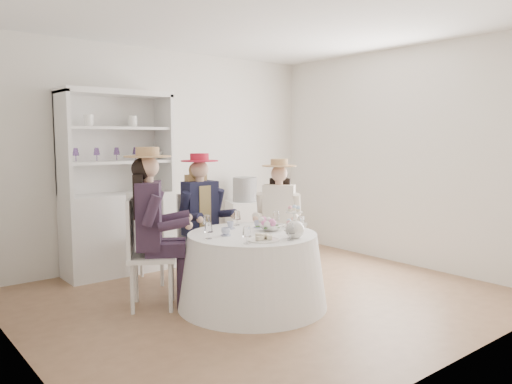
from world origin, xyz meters
TOP-DOWN VIEW (x-y plane):
  - ground at (0.00, 0.00)m, footprint 4.50×4.50m
  - ceiling at (0.00, 0.00)m, footprint 4.50×4.50m
  - wall_back at (0.00, 2.00)m, footprint 4.50×0.00m
  - wall_front at (0.00, -2.00)m, footprint 4.50×0.00m
  - wall_left at (-2.25, 0.00)m, footprint 0.00×4.50m
  - wall_right at (2.25, 0.00)m, footprint 0.00×4.50m
  - tea_table at (-0.24, -0.15)m, footprint 1.41×1.41m
  - hutch at (-0.74, 1.77)m, footprint 1.39×0.82m
  - side_table at (1.06, 1.65)m, footprint 0.60×0.60m
  - hatbox at (1.06, 1.65)m, footprint 0.39×0.39m
  - guest_left at (-1.00, 0.40)m, footprint 0.64×0.60m
  - guest_mid at (-0.21, 0.79)m, footprint 0.51×0.54m
  - guest_right at (0.54, 0.36)m, footprint 0.58×0.56m
  - spare_chair at (-0.67, 1.13)m, footprint 0.59×0.59m
  - teacup_a at (-0.51, -0.09)m, footprint 0.10×0.10m
  - teacup_b at (-0.27, 0.17)m, footprint 0.07×0.07m
  - teacup_c at (-0.02, 0.04)m, footprint 0.09×0.09m
  - flower_bowl at (-0.02, -0.16)m, footprint 0.28×0.28m
  - flower_arrangement at (-0.05, -0.15)m, footprint 0.17×0.17m
  - table_teapot at (-0.08, -0.55)m, footprint 0.24×0.17m
  - sandwich_plate at (-0.38, -0.47)m, footprint 0.28×0.28m
  - cupcake_stand at (0.30, -0.14)m, footprint 0.22×0.22m
  - stemware_set at (-0.24, -0.15)m, footprint 0.98×0.98m

SIDE VIEW (x-z plane):
  - ground at x=0.00m, z-range 0.00..0.00m
  - tea_table at x=-0.24m, z-range 0.00..0.69m
  - side_table at x=1.06m, z-range 0.00..0.71m
  - spare_chair at x=-0.67m, z-range 0.04..1.04m
  - sandwich_plate at x=-0.38m, z-range 0.68..0.74m
  - flower_bowl at x=-0.02m, z-range 0.70..0.75m
  - teacup_c at x=-0.02m, z-range 0.70..0.76m
  - teacup_b at x=-0.27m, z-range 0.70..0.76m
  - teacup_a at x=-0.51m, z-range 0.70..0.76m
  - hutch at x=-0.74m, z-range -0.31..1.82m
  - guest_right at x=0.54m, z-range 0.09..1.44m
  - stemware_set at x=-0.24m, z-range 0.70..0.85m
  - table_teapot at x=-0.08m, z-range 0.68..0.86m
  - cupcake_stand at x=0.30m, z-range 0.67..0.88m
  - flower_arrangement at x=-0.05m, z-range 0.75..0.81m
  - guest_mid at x=-0.21m, z-range 0.09..1.52m
  - guest_left at x=-1.00m, z-range 0.10..1.60m
  - hatbox at x=1.06m, z-range 0.71..1.05m
  - wall_back at x=0.00m, z-range -0.90..3.60m
  - wall_front at x=0.00m, z-range -0.90..3.60m
  - wall_left at x=-2.25m, z-range -0.90..3.60m
  - wall_right at x=2.25m, z-range -0.90..3.60m
  - ceiling at x=0.00m, z-range 2.70..2.70m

